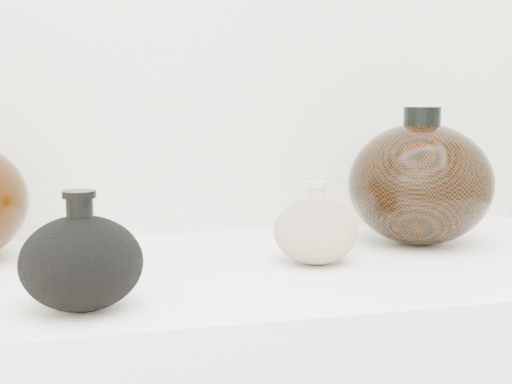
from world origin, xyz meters
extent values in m
cube|color=white|center=(0.00, 0.95, 0.89)|extent=(1.20, 0.50, 0.03)
ellipsoid|color=black|center=(-0.20, 0.79, 0.95)|extent=(0.16, 0.16, 0.10)
cylinder|color=black|center=(-0.20, 0.79, 1.01)|extent=(0.04, 0.04, 0.03)
cylinder|color=black|center=(-0.20, 0.79, 1.03)|extent=(0.04, 0.04, 0.01)
ellipsoid|color=#C4B497|center=(0.11, 0.93, 0.94)|extent=(0.14, 0.14, 0.09)
cylinder|color=#C1B39B|center=(0.11, 0.93, 1.00)|extent=(0.03, 0.03, 0.03)
cylinder|color=#C1B39B|center=(0.11, 0.93, 1.01)|extent=(0.04, 0.04, 0.01)
ellipsoid|color=black|center=(0.31, 1.02, 0.99)|extent=(0.27, 0.27, 0.19)
cylinder|color=black|center=(0.31, 1.02, 1.10)|extent=(0.07, 0.07, 0.04)
camera|label=1|loc=(-0.21, 0.02, 1.13)|focal=50.00mm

